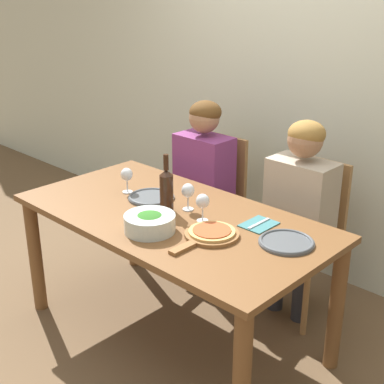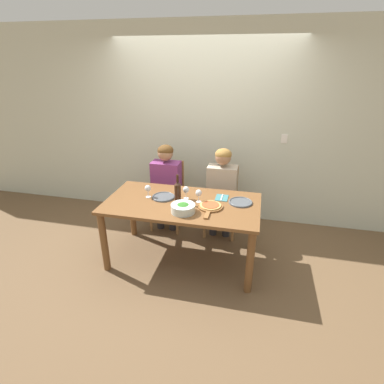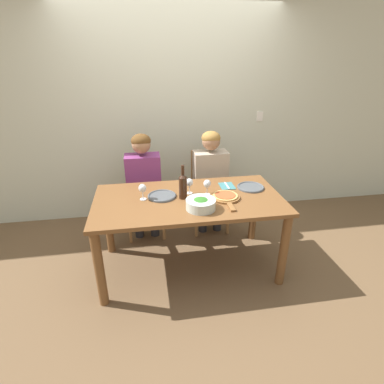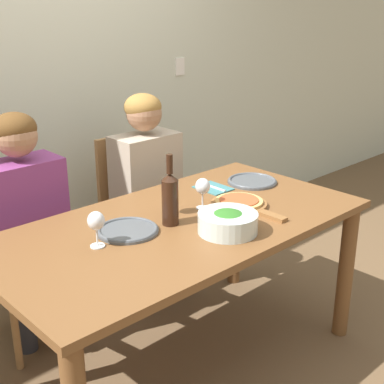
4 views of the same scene
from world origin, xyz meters
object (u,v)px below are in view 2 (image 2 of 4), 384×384
object	(u,v)px
person_man	(222,185)
wine_glass_left	(148,189)
wine_bottle	(178,191)
wine_glass_right	(199,194)
chair_right	(222,198)
broccoli_bowl	(183,208)
chair_left	(169,192)
person_woman	(166,180)
wine_glass_centre	(186,190)
dinner_plate_left	(163,197)
pizza_on_board	(210,206)
dinner_plate_right	(241,202)
fork_on_napkin	(222,198)

from	to	relation	value
person_man	wine_glass_left	distance (m)	1.01
wine_bottle	wine_glass_right	distance (m)	0.23
chair_right	wine_glass_right	bearing A→B (deg)	-103.23
broccoli_bowl	person_man	bearing A→B (deg)	72.31
chair_left	wine_glass_right	xyz separation A→B (m)	(0.58, -0.75, 0.37)
chair_right	person_woman	world-z (taller)	person_woman
person_man	wine_glass_centre	distance (m)	0.68
dinner_plate_left	chair_left	bearing A→B (deg)	102.75
wine_bottle	pizza_on_board	bearing A→B (deg)	-10.68
dinner_plate_right	person_woman	bearing A→B (deg)	152.42
pizza_on_board	dinner_plate_left	bearing A→B (deg)	167.05
person_woman	pizza_on_board	bearing A→B (deg)	-45.13
person_woman	wine_glass_centre	world-z (taller)	person_woman
chair_right	broccoli_bowl	size ratio (longest dim) A/B	3.67
wine_bottle	wine_glass_left	size ratio (longest dim) A/B	2.11
person_man	wine_glass_right	size ratio (longest dim) A/B	8.01
person_woman	dinner_plate_right	world-z (taller)	person_woman
chair_right	dinner_plate_left	world-z (taller)	chair_right
wine_glass_right	dinner_plate_left	bearing A→B (deg)	176.51
chair_right	person_woman	distance (m)	0.80
broccoli_bowl	pizza_on_board	world-z (taller)	broccoli_bowl
wine_glass_centre	chair_left	bearing A→B (deg)	121.66
broccoli_bowl	wine_glass_left	size ratio (longest dim) A/B	1.69
wine_glass_left	fork_on_napkin	size ratio (longest dim) A/B	0.84
wine_bottle	wine_glass_centre	size ratio (longest dim) A/B	2.11
fork_on_napkin	person_woman	bearing A→B (deg)	150.41
chair_right	fork_on_napkin	distance (m)	0.65
wine_glass_left	wine_glass_centre	xyz separation A→B (m)	(0.44, 0.06, 0.00)
fork_on_napkin	chair_left	bearing A→B (deg)	144.72
person_man	pizza_on_board	xyz separation A→B (m)	(-0.03, -0.74, 0.05)
dinner_plate_right	wine_glass_left	size ratio (longest dim) A/B	1.75
chair_right	person_man	size ratio (longest dim) A/B	0.78
broccoli_bowl	wine_glass_centre	distance (m)	0.33
chair_right	pizza_on_board	world-z (taller)	chair_right
dinner_plate_right	wine_glass_left	bearing A→B (deg)	-174.97
dinner_plate_left	fork_on_napkin	size ratio (longest dim) A/B	1.47
wine_bottle	dinner_plate_right	bearing A→B (deg)	9.89
pizza_on_board	fork_on_napkin	xyz separation A→B (m)	(0.09, 0.27, -0.01)
person_woman	fork_on_napkin	world-z (taller)	person_woman
pizza_on_board	person_woman	bearing A→B (deg)	134.87
wine_glass_centre	person_woman	bearing A→B (deg)	126.49
person_man	wine_bottle	size ratio (longest dim) A/B	3.80
person_man	broccoli_bowl	size ratio (longest dim) A/B	4.73
person_woman	dinner_plate_left	distance (m)	0.63
wine_bottle	dinner_plate_left	size ratio (longest dim) A/B	1.20
dinner_plate_right	wine_glass_centre	distance (m)	0.63
broccoli_bowl	dinner_plate_left	distance (m)	0.43
person_woman	chair_left	bearing A→B (deg)	90.00
dinner_plate_right	pizza_on_board	bearing A→B (deg)	-148.16
chair_left	fork_on_napkin	xyz separation A→B (m)	(0.82, -0.58, 0.27)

